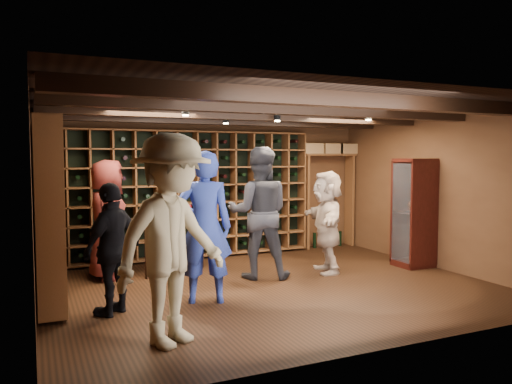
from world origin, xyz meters
name	(u,v)px	position (x,y,z in m)	size (l,w,h in m)	color
ground	(270,286)	(0.00, 0.00, 0.00)	(6.00, 6.00, 0.00)	black
room_shell	(269,112)	(0.00, 0.05, 2.42)	(6.00, 6.00, 6.00)	brown
wine_rack_back	(186,194)	(-0.52, 2.33, 1.15)	(4.65, 0.30, 2.20)	brown
wine_rack_left	(47,207)	(-2.83, 0.82, 1.15)	(0.30, 2.65, 2.20)	brown
crate_shelf	(328,169)	(2.41, 2.32, 1.57)	(1.20, 0.32, 2.07)	brown
display_cabinet	(414,215)	(2.71, 0.20, 0.86)	(0.55, 0.50, 1.75)	#340E0A
man_blue_shirt	(204,227)	(-1.07, -0.34, 0.94)	(0.68, 0.45, 1.88)	navy
man_grey_suit	(259,213)	(0.07, 0.55, 0.98)	(0.95, 0.74, 1.95)	black
guest_red_floral	(108,220)	(-1.99, 1.39, 0.88)	(0.86, 0.56, 1.77)	maroon
guest_woman_black	(113,249)	(-2.18, -0.35, 0.76)	(0.89, 0.37, 1.52)	black
guest_khaki	(172,240)	(-1.79, -1.54, 1.01)	(1.31, 0.75, 2.03)	gray
guest_beige	(327,222)	(1.19, 0.43, 0.80)	(1.47, 0.47, 1.59)	tan
tasting_table	(166,223)	(-1.09, 1.55, 0.76)	(1.27, 0.96, 1.14)	black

